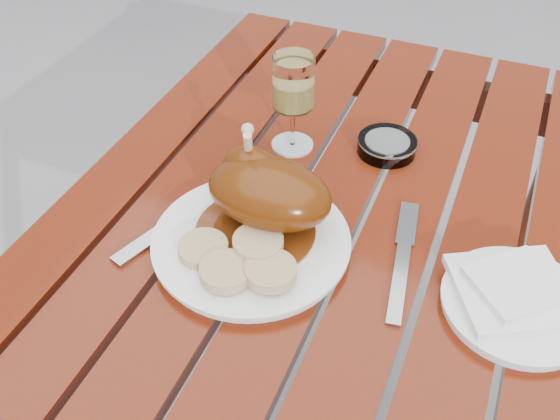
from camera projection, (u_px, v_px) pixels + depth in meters
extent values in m
cube|color=maroon|center=(314.00, 356.00, 1.21)|extent=(0.80, 1.20, 0.75)
cylinder|color=white|center=(251.00, 243.00, 0.90)|extent=(0.37, 0.37, 0.02)
cylinder|color=#542209|center=(255.00, 231.00, 0.90)|extent=(0.18, 0.18, 0.00)
ellipsoid|color=#622C07|center=(269.00, 193.00, 0.89)|extent=(0.19, 0.12, 0.09)
ellipsoid|color=#622C07|center=(251.00, 169.00, 0.91)|extent=(0.09, 0.06, 0.07)
cylinder|color=#C6B28C|center=(249.00, 155.00, 0.90)|extent=(0.03, 0.04, 0.10)
cylinder|color=tan|center=(203.00, 249.00, 0.87)|extent=(0.07, 0.07, 0.02)
cylinder|color=tan|center=(226.00, 271.00, 0.83)|extent=(0.07, 0.07, 0.02)
cylinder|color=tan|center=(271.00, 271.00, 0.83)|extent=(0.07, 0.07, 0.02)
cylinder|color=tan|center=(258.00, 243.00, 0.86)|extent=(0.07, 0.07, 0.02)
cylinder|color=#CABA5C|center=(293.00, 104.00, 1.03)|extent=(0.09, 0.09, 0.17)
cylinder|color=white|center=(517.00, 305.00, 0.82)|extent=(0.23, 0.23, 0.02)
cube|color=white|center=(513.00, 290.00, 0.82)|extent=(0.20, 0.19, 0.01)
cylinder|color=#B2B7BC|center=(387.00, 146.00, 1.07)|extent=(0.10, 0.10, 0.03)
cube|color=gray|center=(168.00, 227.00, 0.93)|extent=(0.09, 0.19, 0.01)
cube|color=gray|center=(401.00, 268.00, 0.87)|extent=(0.05, 0.21, 0.01)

